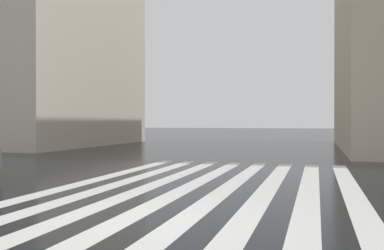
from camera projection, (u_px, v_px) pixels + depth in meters
The scene contains 2 objects.
ground_plane at pixel (146, 220), 7.19m from camera, with size 220.00×220.00×0.00m, color black.
zebra_crossing at pixel (210, 186), 10.98m from camera, with size 13.00×7.50×0.01m.
Camera 1 is at (-6.65, -2.81, 1.69)m, focal length 39.22 mm.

